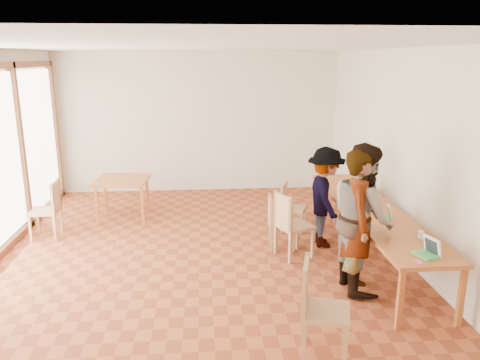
{
  "coord_description": "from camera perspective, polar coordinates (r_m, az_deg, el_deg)",
  "views": [
    {
      "loc": [
        0.09,
        -6.12,
        2.86
      ],
      "look_at": [
        0.63,
        0.58,
        1.1
      ],
      "focal_mm": 35.0,
      "sensor_mm": 36.0,
      "label": 1
    }
  ],
  "objects": [
    {
      "name": "laptop_near",
      "position": [
        5.59,
        22.01,
        -7.97
      ],
      "size": [
        0.28,
        0.3,
        0.21
      ],
      "rotation": [
        0.0,
        0.0,
        0.31
      ],
      "color": "green",
      "rests_on": "communal_table"
    },
    {
      "name": "pink_phone",
      "position": [
        5.39,
        21.07,
        -9.34
      ],
      "size": [
        0.05,
        0.1,
        0.01
      ],
      "primitive_type": "cube",
      "color": "#F54A97",
      "rests_on": "communal_table"
    },
    {
      "name": "chair_spare",
      "position": [
        8.17,
        -22.13,
        -2.65
      ],
      "size": [
        0.45,
        0.45,
        0.5
      ],
      "rotation": [
        0.0,
        0.0,
        3.16
      ],
      "color": "tan",
      "rests_on": "ground"
    },
    {
      "name": "chair_empty",
      "position": [
        7.96,
        5.94,
        -2.61
      ],
      "size": [
        0.5,
        0.5,
        0.44
      ],
      "rotation": [
        0.0,
        0.0,
        -0.37
      ],
      "color": "tan",
      "rests_on": "ground"
    },
    {
      "name": "laptop_mid",
      "position": [
        6.65,
        17.43,
        -4.07
      ],
      "size": [
        0.23,
        0.25,
        0.18
      ],
      "rotation": [
        0.0,
        0.0,
        -0.24
      ],
      "color": "green",
      "rests_on": "communal_table"
    },
    {
      "name": "ground",
      "position": [
        6.76,
        -5.0,
        -10.43
      ],
      "size": [
        8.0,
        8.0,
        0.0
      ],
      "primitive_type": "plane",
      "color": "#9F4B26",
      "rests_on": "ground"
    },
    {
      "name": "person_near",
      "position": [
        5.92,
        14.38,
        -5.01
      ],
      "size": [
        0.62,
        0.77,
        1.83
      ],
      "primitive_type": "imported",
      "rotation": [
        0.0,
        0.0,
        1.25
      ],
      "color": "gray",
      "rests_on": "ground"
    },
    {
      "name": "side_table",
      "position": [
        8.7,
        -14.16,
        -0.36
      ],
      "size": [
        0.9,
        0.9,
        0.75
      ],
      "rotation": [
        0.0,
        0.0,
        -0.07
      ],
      "color": "#B36427",
      "rests_on": "ground"
    },
    {
      "name": "communal_table",
      "position": [
        7.08,
        15.59,
        -3.62
      ],
      "size": [
        0.8,
        4.0,
        0.75
      ],
      "color": "#B36427",
      "rests_on": "ground"
    },
    {
      "name": "condiment_cup",
      "position": [
        7.6,
        12.55,
        -1.57
      ],
      "size": [
        0.08,
        0.08,
        0.06
      ],
      "primitive_type": "cylinder",
      "color": "white",
      "rests_on": "communal_table"
    },
    {
      "name": "person_mid",
      "position": [
        6.03,
        14.66,
        -4.42
      ],
      "size": [
        0.75,
        0.94,
        1.87
      ],
      "primitive_type": "imported",
      "rotation": [
        0.0,
        0.0,
        1.61
      ],
      "color": "gray",
      "rests_on": "ground"
    },
    {
      "name": "chair_near",
      "position": [
        4.73,
        9.17,
        -14.07
      ],
      "size": [
        0.56,
        0.56,
        0.52
      ],
      "rotation": [
        0.0,
        0.0,
        -0.28
      ],
      "color": "tan",
      "rests_on": "ground"
    },
    {
      "name": "wall_right",
      "position": [
        6.91,
        20.44,
        2.4
      ],
      "size": [
        0.1,
        8.0,
        3.0
      ],
      "primitive_type": "cube",
      "color": "beige",
      "rests_on": "ground"
    },
    {
      "name": "wall_front",
      "position": [
        2.52,
        -6.19,
        -18.09
      ],
      "size": [
        6.0,
        0.1,
        3.0
      ],
      "primitive_type": "cube",
      "color": "beige",
      "rests_on": "ground"
    },
    {
      "name": "chair_far",
      "position": [
        7.17,
        4.38,
        -4.49
      ],
      "size": [
        0.41,
        0.41,
        0.44
      ],
      "rotation": [
        0.0,
        0.0,
        -0.06
      ],
      "color": "tan",
      "rests_on": "ground"
    },
    {
      "name": "wall_back",
      "position": [
        10.21,
        -5.09,
        6.97
      ],
      "size": [
        6.0,
        0.1,
        3.0
      ],
      "primitive_type": "cube",
      "color": "beige",
      "rests_on": "ground"
    },
    {
      "name": "chair_mid",
      "position": [
        6.83,
        5.98,
        -4.7
      ],
      "size": [
        0.6,
        0.6,
        0.52
      ],
      "rotation": [
        0.0,
        0.0,
        0.4
      ],
      "color": "tan",
      "rests_on": "ground"
    },
    {
      "name": "yellow_mug",
      "position": [
        7.32,
        15.95,
        -2.22
      ],
      "size": [
        0.17,
        0.17,
        0.11
      ],
      "primitive_type": "imported",
      "rotation": [
        0.0,
        0.0,
        -0.27
      ],
      "color": "yellow",
      "rests_on": "communal_table"
    },
    {
      "name": "person_far",
      "position": [
        7.32,
        10.34,
        -2.08
      ],
      "size": [
        0.58,
        1.01,
        1.56
      ],
      "primitive_type": "imported",
      "rotation": [
        0.0,
        0.0,
        1.57
      ],
      "color": "gray",
      "rests_on": "ground"
    },
    {
      "name": "black_pouch",
      "position": [
        7.5,
        13.34,
        -1.7
      ],
      "size": [
        0.16,
        0.26,
        0.09
      ],
      "primitive_type": "cube",
      "color": "black",
      "rests_on": "communal_table"
    },
    {
      "name": "clear_glass",
      "position": [
        6.08,
        21.16,
        -6.21
      ],
      "size": [
        0.07,
        0.07,
        0.09
      ],
      "primitive_type": "cylinder",
      "color": "silver",
      "rests_on": "communal_table"
    },
    {
      "name": "green_bottle",
      "position": [
        7.91,
        15.6,
        -0.3
      ],
      "size": [
        0.07,
        0.07,
        0.28
      ],
      "primitive_type": "cylinder",
      "color": "#1C7B1D",
      "rests_on": "communal_table"
    },
    {
      "name": "laptop_far",
      "position": [
        7.76,
        14.42,
        -1.19
      ],
      "size": [
        0.23,
        0.25,
        0.19
      ],
      "rotation": [
        0.0,
        0.0,
        -0.19
      ],
      "color": "green",
      "rests_on": "communal_table"
    },
    {
      "name": "ceiling",
      "position": [
        6.12,
        -5.65,
        16.11
      ],
      "size": [
        6.0,
        8.0,
        0.04
      ],
      "primitive_type": "cube",
      "color": "white",
      "rests_on": "wall_back"
    }
  ]
}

